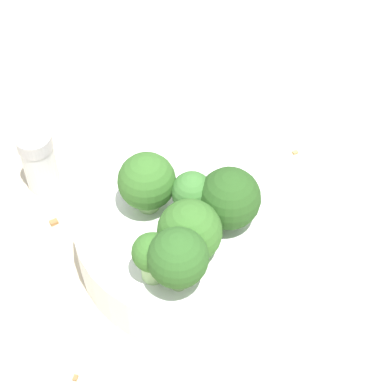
% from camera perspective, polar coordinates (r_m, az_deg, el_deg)
% --- Properties ---
extents(ground_plane, '(3.00, 3.00, 0.00)m').
position_cam_1_polar(ground_plane, '(0.63, 0.00, -5.16)').
color(ground_plane, beige).
extents(bowl, '(0.22, 0.22, 0.05)m').
position_cam_1_polar(bowl, '(0.60, 0.00, -3.67)').
color(bowl, white).
rests_on(bowl, ground_plane).
extents(broccoli_floret_0, '(0.04, 0.04, 0.05)m').
position_cam_1_polar(broccoli_floret_0, '(0.56, -0.12, -0.17)').
color(broccoli_floret_0, '#84AD66').
rests_on(broccoli_floret_0, bowl).
extents(broccoli_floret_1, '(0.05, 0.05, 0.06)m').
position_cam_1_polar(broccoli_floret_1, '(0.57, -4.02, 0.87)').
color(broccoli_floret_1, '#8EB770').
rests_on(broccoli_floret_1, bowl).
extents(broccoli_floret_2, '(0.06, 0.06, 0.06)m').
position_cam_1_polar(broccoli_floret_2, '(0.54, -0.21, -3.57)').
color(broccoli_floret_2, '#8EB770').
rests_on(broccoli_floret_2, bowl).
extents(broccoli_floret_3, '(0.03, 0.03, 0.05)m').
position_cam_1_polar(broccoli_floret_3, '(0.52, -3.58, -5.66)').
color(broccoli_floret_3, '#8EB770').
rests_on(broccoli_floret_3, bowl).
extents(broccoli_floret_4, '(0.05, 0.05, 0.06)m').
position_cam_1_polar(broccoli_floret_4, '(0.51, -1.27, -5.92)').
color(broccoli_floret_4, '#7A9E5B').
rests_on(broccoli_floret_4, bowl).
extents(broccoli_floret_5, '(0.06, 0.06, 0.06)m').
position_cam_1_polar(broccoli_floret_5, '(0.56, 3.33, -0.61)').
color(broccoli_floret_5, '#84AD66').
rests_on(broccoli_floret_5, bowl).
extents(pepper_shaker, '(0.04, 0.04, 0.07)m').
position_cam_1_polar(pepper_shaker, '(0.67, -13.45, 2.68)').
color(pepper_shaker, silver).
rests_on(pepper_shaker, ground_plane).
extents(almond_crumb_0, '(0.01, 0.01, 0.01)m').
position_cam_1_polar(almond_crumb_0, '(0.66, -12.21, -2.54)').
color(almond_crumb_0, olive).
rests_on(almond_crumb_0, ground_plane).
extents(almond_crumb_1, '(0.01, 0.01, 0.01)m').
position_cam_1_polar(almond_crumb_1, '(0.57, -10.34, -15.88)').
color(almond_crumb_1, olive).
rests_on(almond_crumb_1, ground_plane).
extents(almond_crumb_2, '(0.01, 0.01, 0.01)m').
position_cam_1_polar(almond_crumb_2, '(0.72, 9.33, 3.48)').
color(almond_crumb_2, tan).
rests_on(almond_crumb_2, ground_plane).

